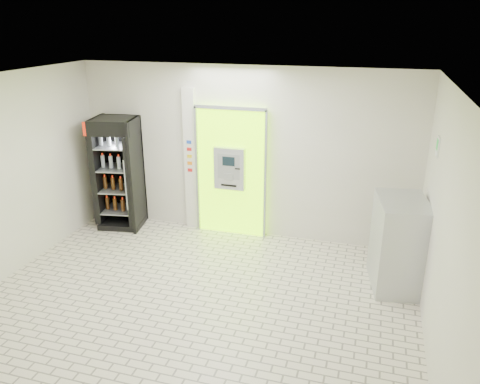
% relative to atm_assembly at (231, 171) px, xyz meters
% --- Properties ---
extents(ground, '(6.00, 6.00, 0.00)m').
position_rel_atm_assembly_xyz_m(ground, '(0.20, -2.41, -1.17)').
color(ground, beige).
rests_on(ground, ground).
extents(room_shell, '(6.00, 6.00, 6.00)m').
position_rel_atm_assembly_xyz_m(room_shell, '(0.20, -2.41, 0.67)').
color(room_shell, silver).
rests_on(room_shell, ground).
extents(atm_assembly, '(1.30, 0.24, 2.33)m').
position_rel_atm_assembly_xyz_m(atm_assembly, '(0.00, 0.00, 0.00)').
color(atm_assembly, '#94FF00').
rests_on(atm_assembly, ground).
extents(pillar, '(0.22, 0.11, 2.60)m').
position_rel_atm_assembly_xyz_m(pillar, '(-0.78, 0.04, 0.13)').
color(pillar, silver).
rests_on(pillar, ground).
extents(beverage_cooler, '(0.89, 0.84, 2.06)m').
position_rel_atm_assembly_xyz_m(beverage_cooler, '(-2.09, -0.26, -0.18)').
color(beverage_cooler, black).
rests_on(beverage_cooler, ground).
extents(steel_cabinet, '(0.82, 1.09, 1.34)m').
position_rel_atm_assembly_xyz_m(steel_cabinet, '(2.86, -1.06, -0.50)').
color(steel_cabinet, '#AEB1B6').
rests_on(steel_cabinet, ground).
extents(exit_sign, '(0.02, 0.22, 0.26)m').
position_rel_atm_assembly_xyz_m(exit_sign, '(3.19, -1.01, 0.95)').
color(exit_sign, white).
rests_on(exit_sign, room_shell).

